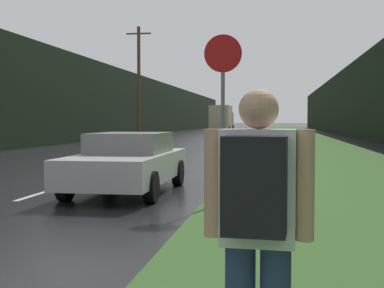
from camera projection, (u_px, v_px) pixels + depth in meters
The scene contains 10 objects.
grass_verge at pixel (300, 142), 38.08m from camera, with size 6.00×240.00×0.02m, color #386028.
lane_stripe_c at pixel (48, 191), 11.60m from camera, with size 0.12×3.00×0.01m, color silver.
lane_stripe_d at pixel (133, 164), 18.51m from camera, with size 0.12×3.00×0.01m, color silver.
treeline_far_side at pixel (122, 104), 50.32m from camera, with size 2.00×140.00×6.05m, color black.
treeline_near_side at pixel (365, 99), 46.86m from camera, with size 2.00×140.00×6.74m, color black.
utility_pole_far at pixel (139, 82), 38.59m from camera, with size 1.80×0.24×8.28m.
stop_sign at pixel (223, 101), 9.66m from camera, with size 0.68×0.07×3.08m.
hitchhiker_with_backpack at pixel (257, 225), 2.83m from camera, with size 0.59×0.43×1.70m.
car_passing_near at pixel (128, 162), 11.37m from camera, with size 1.87×4.41×1.26m.
delivery_truck at pixel (222, 119), 65.89m from camera, with size 2.46×8.41×3.30m.
Camera 1 is at (4.89, 1.22, 1.53)m, focal length 50.00 mm.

